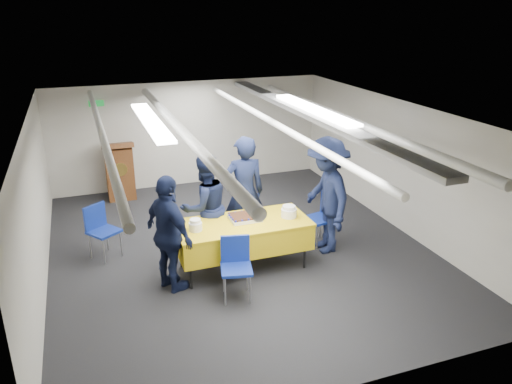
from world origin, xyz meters
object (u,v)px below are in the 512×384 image
Objects in this scene: sheet_cake at (245,217)px; podium at (120,170)px; sailor_a at (244,193)px; serving_table at (242,235)px; sailor_d at (326,196)px; sailor_b at (205,207)px; chair_near at (236,261)px; chair_left at (100,226)px; sailor_c at (169,234)px; chair_right at (324,213)px.

sheet_cake is 0.38× the size of podium.
sailor_a reaches higher than podium.
sailor_d is at bearing 4.83° from serving_table.
sailor_b is at bearing 15.62° from sailor_a.
sheet_cake is 0.92m from chair_near.
serving_table is at bearing -81.44° from sailor_d.
sailor_c reaches higher than chair_left.
sailor_d is (1.20, -0.60, 0.01)m from sailor_a.
sailor_d is at bearing -16.23° from chair_left.
podium is at bearing -85.35° from sailor_b.
chair_near is at bearing 69.62° from sailor_a.
chair_left is 0.51× the size of sailor_b.
sailor_a is (0.20, 0.65, 0.14)m from sheet_cake.
sailor_d is at bearing -111.89° from chair_right.
podium reaches higher than serving_table.
sheet_cake is at bearing -27.06° from chair_left.
sailor_a is at bearing -112.85° from sailor_d.
podium is at bearing 132.59° from chair_right.
sailor_b is (-0.43, 0.56, 0.30)m from serving_table.
sailor_d is (2.61, 0.36, 0.10)m from sailor_c.
serving_table is 4.25× the size of sheet_cake.
sailor_d reaches higher than sailor_a.
sailor_a reaches higher than chair_right.
chair_right is (3.04, -3.30, -0.08)m from podium.
chair_near is 0.51× the size of sailor_b.
chair_left is 3.66m from sailor_d.
sailor_c reaches higher than serving_table.
sheet_cake is 3.93m from podium.
podium is 3.30m from sailor_b.
sailor_c is at bearing 34.35° from sailor_b.
sailor_d is at bearing 153.38° from sailor_b.
chair_right is 0.51× the size of sailor_b.
chair_left is at bearing 152.94° from sheet_cake.
sailor_b is 1.00× the size of sailor_c.
chair_right is at bearing 29.75° from chair_near.
sailor_a is 1.34m from sailor_d.
serving_table is 1.06× the size of sailor_d.
sailor_a is at bearing 72.63° from sheet_cake.
podium is 3.94m from sailor_c.
sheet_cake is at bearing 75.07° from sailor_a.
sailor_b is (1.03, -3.12, 0.24)m from podium.
chair_left is 1.66m from sailor_c.
podium is at bearing -57.21° from sailor_a.
sailor_a is 0.99× the size of sailor_d.
sheet_cake is 0.28× the size of sailor_b.
sailor_b is at bearing 174.90° from chair_right.
serving_table is at bearing -29.44° from chair_left.
chair_right is 1.00× the size of chair_left.
serving_table is 2.33× the size of chair_left.
chair_near is at bearing -150.25° from chair_right.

